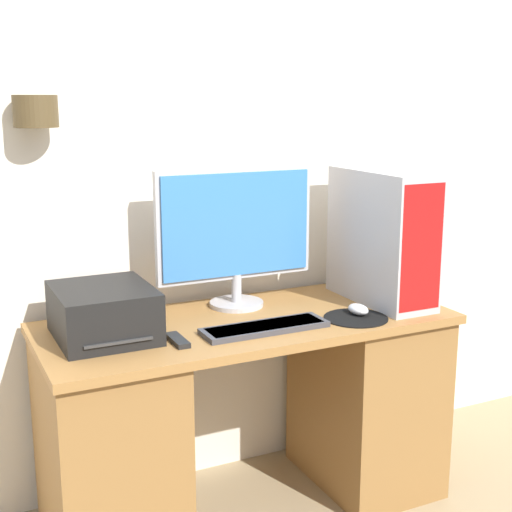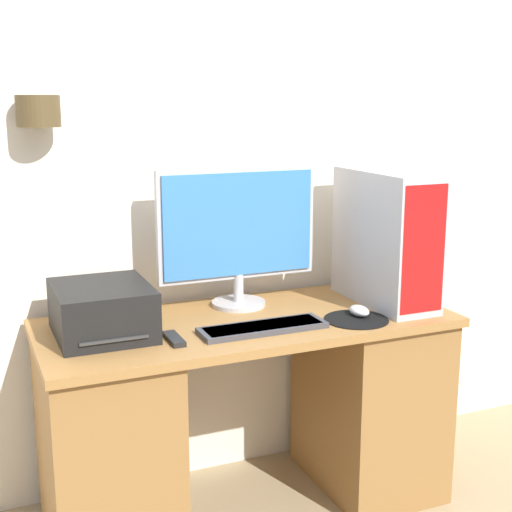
% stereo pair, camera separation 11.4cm
% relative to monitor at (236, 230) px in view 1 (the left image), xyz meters
% --- Properties ---
extents(wall_back, '(6.40, 0.19, 2.70)m').
position_rel_monitor_xyz_m(wall_back, '(-0.03, 0.18, 0.36)').
color(wall_back, silver).
rests_on(wall_back, ground_plane).
extents(desk, '(1.40, 0.58, 0.71)m').
position_rel_monitor_xyz_m(desk, '(-0.03, -0.17, -0.62)').
color(desk, olive).
rests_on(desk, ground_plane).
extents(monitor, '(0.59, 0.19, 0.50)m').
position_rel_monitor_xyz_m(monitor, '(0.00, 0.00, 0.00)').
color(monitor, '#B7B7BC').
rests_on(monitor, desk).
extents(keyboard, '(0.42, 0.12, 0.02)m').
position_rel_monitor_xyz_m(keyboard, '(-0.03, -0.30, -0.27)').
color(keyboard, '#3D3D42').
rests_on(keyboard, desk).
extents(mousepad, '(0.22, 0.22, 0.00)m').
position_rel_monitor_xyz_m(mousepad, '(0.30, -0.32, -0.28)').
color(mousepad, black).
rests_on(mousepad, desk).
extents(mouse, '(0.06, 0.09, 0.04)m').
position_rel_monitor_xyz_m(mouse, '(0.33, -0.29, -0.26)').
color(mouse, silver).
rests_on(mouse, mousepad).
extents(computer_tower, '(0.19, 0.46, 0.48)m').
position_rel_monitor_xyz_m(computer_tower, '(0.51, -0.17, -0.04)').
color(computer_tower, '#B2B2B7').
rests_on(computer_tower, desk).
extents(printer, '(0.29, 0.35, 0.16)m').
position_rel_monitor_xyz_m(printer, '(-0.52, -0.14, -0.20)').
color(printer, black).
rests_on(printer, desk).
extents(remote_control, '(0.04, 0.13, 0.02)m').
position_rel_monitor_xyz_m(remote_control, '(-0.33, -0.29, -0.27)').
color(remote_control, black).
rests_on(remote_control, desk).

